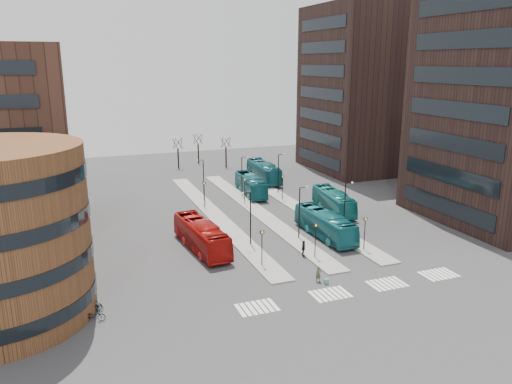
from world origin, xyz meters
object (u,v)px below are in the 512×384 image
object	(u,v)px
teal_bus_a	(325,224)
commuter_a	(210,241)
teal_bus_c	(333,201)
red_bus	(201,236)
teal_bus_b	(251,185)
suitcase	(326,281)
commuter_b	(304,248)
bicycle_mid	(92,307)
bicycle_far	(92,308)
traveller	(318,274)
commuter_c	(330,241)
teal_bus_d	(264,172)
bicycle_near	(94,316)

from	to	relation	value
teal_bus_a	commuter_a	xyz separation A→B (m)	(-13.66, 1.25, -0.68)
teal_bus_c	teal_bus_a	bearing A→B (deg)	-117.54
red_bus	teal_bus_b	distance (m)	24.19
suitcase	red_bus	size ratio (longest dim) A/B	0.04
commuter_b	bicycle_mid	xyz separation A→B (m)	(-21.72, -4.95, -0.38)
bicycle_mid	bicycle_far	distance (m)	0.11
traveller	bicycle_mid	bearing A→B (deg)	175.60
suitcase	bicycle_mid	bearing A→B (deg)	-174.02
commuter_c	bicycle_mid	xyz separation A→B (m)	(-25.61, -6.09, -0.28)
teal_bus_d	bicycle_mid	world-z (taller)	teal_bus_d
teal_bus_b	commuter_b	distance (m)	26.29
commuter_a	bicycle_near	size ratio (longest dim) A/B	0.94
teal_bus_b	teal_bus_a	bearing A→B (deg)	-80.83
commuter_a	bicycle_far	bearing A→B (deg)	42.24
traveller	teal_bus_c	bearing A→B (deg)	56.37
teal_bus_a	commuter_c	distance (m)	3.75
commuter_b	traveller	bearing A→B (deg)	-177.45
bicycle_far	bicycle_mid	bearing A→B (deg)	-7.71
commuter_b	commuter_c	xyz separation A→B (m)	(3.89, 1.14, -0.10)
red_bus	bicycle_mid	distance (m)	16.22
teal_bus_b	bicycle_far	bearing A→B (deg)	-123.84
teal_bus_d	commuter_a	world-z (taller)	teal_bus_d
teal_bus_b	traveller	size ratio (longest dim) A/B	7.05
commuter_b	bicycle_near	xyz separation A→B (m)	(-21.72, -6.48, -0.40)
teal_bus_b	commuter_c	distance (m)	24.90
traveller	bicycle_far	distance (m)	20.26
commuter_b	suitcase	bearing A→B (deg)	-172.46
suitcase	bicycle_far	world-z (taller)	bicycle_far
suitcase	teal_bus_d	world-z (taller)	teal_bus_d
suitcase	teal_bus_d	distance (m)	41.94
teal_bus_b	bicycle_near	distance (m)	41.24
commuter_b	teal_bus_d	bearing A→B (deg)	1.34
teal_bus_a	traveller	distance (m)	12.70
red_bus	commuter_a	world-z (taller)	red_bus
commuter_b	bicycle_far	size ratio (longest dim) A/B	1.02
teal_bus_a	teal_bus_c	bearing A→B (deg)	54.17
traveller	commuter_a	world-z (taller)	commuter_a
teal_bus_d	teal_bus_b	bearing A→B (deg)	-121.12
teal_bus_a	commuter_c	bearing A→B (deg)	-109.53
bicycle_near	bicycle_far	size ratio (longest dim) A/B	1.07
commuter_a	commuter_b	world-z (taller)	commuter_b
traveller	commuter_a	bearing A→B (deg)	119.63
red_bus	teal_bus_c	distance (m)	22.07
teal_bus_c	bicycle_mid	world-z (taller)	teal_bus_c
teal_bus_b	bicycle_near	bearing A→B (deg)	-122.58
traveller	bicycle_far	xyz separation A→B (m)	(-20.22, 1.18, -0.32)
teal_bus_b	commuter_c	xyz separation A→B (m)	(0.25, -24.89, -0.73)
teal_bus_a	teal_bus_d	world-z (taller)	teal_bus_d
teal_bus_a	teal_bus_b	size ratio (longest dim) A/B	1.02
teal_bus_c	commuter_a	bearing A→B (deg)	-151.96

